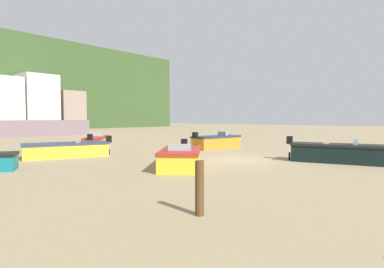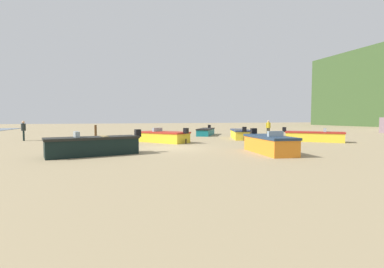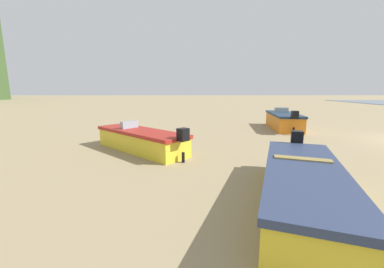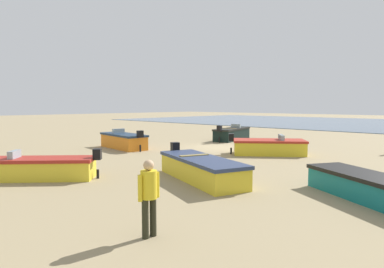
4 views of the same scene
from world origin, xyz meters
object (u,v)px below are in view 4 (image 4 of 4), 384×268
object	(u,v)px
boat_yellow_2	(36,168)
boat_yellow_5	(269,147)
boat_teal_0	(380,190)
boat_yellow_1	(201,169)
beach_walker_distant	(149,192)
boat_black_3	(232,134)
boat_orange_4	(124,141)

from	to	relation	value
boat_yellow_2	boat_yellow_5	bearing A→B (deg)	-61.31
boat_teal_0	boat_yellow_1	distance (m)	5.72
boat_yellow_5	beach_walker_distant	bearing A→B (deg)	-18.21
boat_black_3	boat_yellow_2	bearing A→B (deg)	-92.54
boat_yellow_1	boat_teal_0	bearing A→B (deg)	122.59
boat_yellow_1	boat_orange_4	distance (m)	10.11
boat_teal_0	boat_yellow_2	size ratio (longest dim) A/B	1.22
boat_black_3	boat_orange_4	bearing A→B (deg)	-115.67
boat_black_3	boat_orange_4	size ratio (longest dim) A/B	1.12
boat_orange_4	boat_yellow_5	xyz separation A→B (m)	(-8.02, -3.97, -0.05)
boat_orange_4	beach_walker_distant	xyz separation A→B (m)	(-12.35, 8.02, 0.48)
boat_yellow_1	boat_orange_4	xyz separation A→B (m)	(9.55, -3.33, 0.05)
boat_yellow_2	boat_yellow_5	size ratio (longest dim) A/B	0.97
boat_yellow_2	beach_walker_distant	xyz separation A→B (m)	(-7.29, 0.60, 0.54)
boat_orange_4	boat_yellow_2	bearing A→B (deg)	-138.32
boat_black_3	boat_orange_4	distance (m)	9.01
boat_orange_4	beach_walker_distant	size ratio (longest dim) A/B	2.60
boat_black_3	beach_walker_distant	world-z (taller)	beach_walker_distant
boat_orange_4	beach_walker_distant	distance (m)	14.73
boat_yellow_5	beach_walker_distant	distance (m)	12.75
boat_yellow_2	boat_yellow_5	xyz separation A→B (m)	(-2.96, -11.38, 0.01)
boat_yellow_2	beach_walker_distant	bearing A→B (deg)	-141.45
boat_teal_0	boat_orange_4	world-z (taller)	boat_orange_4
boat_yellow_2	beach_walker_distant	size ratio (longest dim) A/B	2.44
boat_teal_0	boat_yellow_1	xyz separation A→B (m)	(5.59, 1.22, 0.04)
boat_black_3	boat_yellow_1	bearing A→B (deg)	-71.32
boat_yellow_5	boat_yellow_2	bearing A→B (deg)	-52.67
boat_yellow_1	beach_walker_distant	xyz separation A→B (m)	(-2.80, 4.69, 0.53)
boat_teal_0	beach_walker_distant	distance (m)	6.56
boat_yellow_1	boat_yellow_2	distance (m)	6.07
boat_black_3	boat_yellow_5	distance (m)	7.81
boat_yellow_1	beach_walker_distant	world-z (taller)	beach_walker_distant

